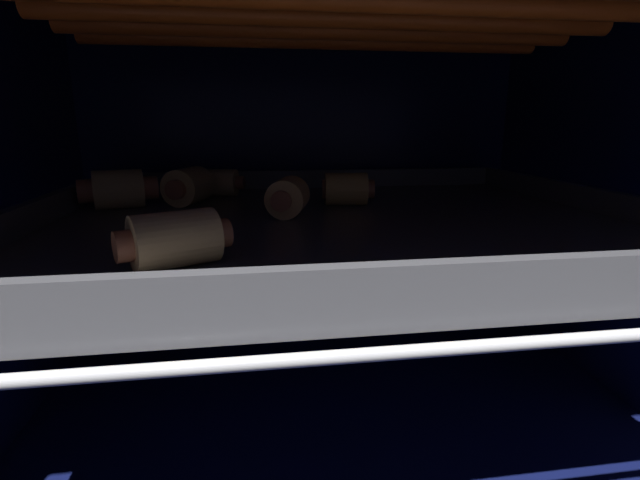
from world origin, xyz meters
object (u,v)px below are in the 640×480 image
(pig_in_blanket_mid_0, at_px, (175,239))
(pig_in_blanket_mid_3, at_px, (346,189))
(pig_in_blanket_mid_5, at_px, (119,189))
(oven_rack_mid, at_px, (338,233))
(pig_in_blanket_mid_1, at_px, (288,197))
(pig_in_blanket_mid_2, at_px, (219,182))
(pig_in_blanket_mid_4, at_px, (188,186))
(baking_tray_mid, at_px, (338,221))
(heating_element, at_px, (340,16))

(pig_in_blanket_mid_0, height_order, pig_in_blanket_mid_3, same)
(pig_in_blanket_mid_5, bearing_deg, oven_rack_mid, -21.47)
(pig_in_blanket_mid_1, bearing_deg, pig_in_blanket_mid_3, 36.56)
(pig_in_blanket_mid_2, distance_m, pig_in_blanket_mid_4, 0.05)
(baking_tray_mid, distance_m, pig_in_blanket_mid_4, 0.15)
(baking_tray_mid, bearing_deg, pig_in_blanket_mid_1, 156.08)
(pig_in_blanket_mid_1, height_order, pig_in_blanket_mid_3, pig_in_blanket_mid_1)
(pig_in_blanket_mid_0, bearing_deg, oven_rack_mid, 45.77)
(oven_rack_mid, distance_m, pig_in_blanket_mid_0, 0.15)
(heating_element, xyz_separation_m, baking_tray_mid, (0.00, 0.00, -0.14))
(pig_in_blanket_mid_2, bearing_deg, pig_in_blanket_mid_0, -91.54)
(heating_element, bearing_deg, pig_in_blanket_mid_5, 158.53)
(oven_rack_mid, distance_m, pig_in_blanket_mid_4, 0.15)
(oven_rack_mid, relative_size, pig_in_blanket_mid_2, 9.06)
(pig_in_blanket_mid_0, xyz_separation_m, pig_in_blanket_mid_4, (-0.02, 0.19, 0.00))
(pig_in_blanket_mid_2, bearing_deg, pig_in_blanket_mid_3, -32.32)
(baking_tray_mid, xyz_separation_m, pig_in_blanket_mid_4, (-0.12, 0.08, 0.02))
(pig_in_blanket_mid_1, xyz_separation_m, pig_in_blanket_mid_3, (0.05, 0.04, -0.00))
(pig_in_blanket_mid_1, relative_size, pig_in_blanket_mid_2, 1.05)
(pig_in_blanket_mid_0, height_order, pig_in_blanket_mid_1, pig_in_blanket_mid_1)
(pig_in_blanket_mid_3, height_order, pig_in_blanket_mid_4, pig_in_blanket_mid_4)
(pig_in_blanket_mid_0, relative_size, pig_in_blanket_mid_3, 1.14)
(oven_rack_mid, height_order, pig_in_blanket_mid_2, pig_in_blanket_mid_2)
(pig_in_blanket_mid_0, xyz_separation_m, pig_in_blanket_mid_5, (-0.07, 0.18, 0.00))
(heating_element, height_order, oven_rack_mid, heating_element)
(heating_element, xyz_separation_m, pig_in_blanket_mid_4, (-0.12, 0.08, -0.13))
(oven_rack_mid, relative_size, pig_in_blanket_mid_1, 8.65)
(pig_in_blanket_mid_0, bearing_deg, pig_in_blanket_mid_5, 112.43)
(pig_in_blanket_mid_2, height_order, pig_in_blanket_mid_5, pig_in_blanket_mid_5)
(heating_element, xyz_separation_m, pig_in_blanket_mid_2, (-0.10, 0.13, -0.13))
(pig_in_blanket_mid_3, distance_m, pig_in_blanket_mid_4, 0.14)
(heating_element, bearing_deg, baking_tray_mid, 90.00)
(baking_tray_mid, bearing_deg, pig_in_blanket_mid_0, -134.23)
(pig_in_blanket_mid_1, distance_m, pig_in_blanket_mid_4, 0.11)
(oven_rack_mid, xyz_separation_m, pig_in_blanket_mid_4, (-0.12, 0.08, 0.03))
(pig_in_blanket_mid_1, bearing_deg, pig_in_blanket_mid_2, 118.13)
(oven_rack_mid, bearing_deg, pig_in_blanket_mid_1, 156.08)
(baking_tray_mid, bearing_deg, pig_in_blanket_mid_4, 145.63)
(oven_rack_mid, relative_size, pig_in_blanket_mid_0, 8.32)
(heating_element, height_order, pig_in_blanket_mid_4, heating_element)
(pig_in_blanket_mid_3, bearing_deg, pig_in_blanket_mid_0, -126.61)
(pig_in_blanket_mid_4, bearing_deg, pig_in_blanket_mid_0, -84.86)
(oven_rack_mid, distance_m, pig_in_blanket_mid_5, 0.19)
(baking_tray_mid, relative_size, pig_in_blanket_mid_5, 6.65)
(baking_tray_mid, xyz_separation_m, pig_in_blanket_mid_1, (-0.04, 0.02, 0.02))
(baking_tray_mid, height_order, pig_in_blanket_mid_1, pig_in_blanket_mid_1)
(pig_in_blanket_mid_0, distance_m, pig_in_blanket_mid_5, 0.19)
(pig_in_blanket_mid_3, bearing_deg, pig_in_blanket_mid_2, 147.68)
(oven_rack_mid, xyz_separation_m, pig_in_blanket_mid_0, (-0.10, -0.11, 0.03))
(pig_in_blanket_mid_2, bearing_deg, baking_tray_mid, -53.06)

